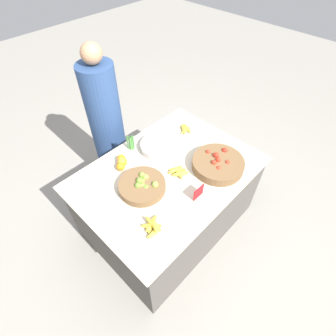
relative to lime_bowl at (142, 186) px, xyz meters
The scene contains 12 objects.
ground_plane 0.84m from the lime_bowl, ahead, with size 12.00×12.00×0.00m, color gray.
market_table 0.49m from the lime_bowl, ahead, with size 1.53×1.12×0.76m.
lime_bowl is the anchor object (origin of this frame).
tomato_basket 0.67m from the lime_bowl, 25.84° to the right, with size 0.44×0.44×0.11m.
orange_pile 0.32m from the lime_bowl, 80.90° to the left, with size 0.14×0.14×0.08m.
metal_bowl 0.49m from the lime_bowl, 27.82° to the left, with size 0.36×0.36×0.06m.
price_sign 0.45m from the lime_bowl, 57.13° to the right, with size 0.11×0.01×0.11m.
veg_bundle 0.48m from the lime_bowl, 59.97° to the left, with size 0.05×0.05×0.15m.
banana_bunch_middle_right 0.37m from the lime_bowl, 121.13° to the right, with size 0.18×0.17×0.06m.
banana_bunch_middle_left 0.83m from the lime_bowl, 16.98° to the left, with size 0.14×0.16×0.03m.
banana_bunch_back_center 0.33m from the lime_bowl, 16.00° to the right, with size 0.16×0.17×0.04m.
vendor_person 0.94m from the lime_bowl, 70.81° to the left, with size 0.33×0.33×1.57m.
Camera 1 is at (-1.07, -1.03, 2.42)m, focal length 28.00 mm.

